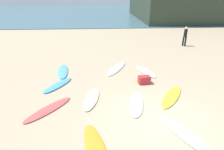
# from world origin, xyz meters

# --- Properties ---
(ground_plane) EXTENTS (120.00, 120.00, 0.00)m
(ground_plane) POSITION_xyz_m (0.00, 0.00, 0.00)
(ground_plane) COLOR tan
(ocean_water) EXTENTS (120.00, 40.00, 0.08)m
(ocean_water) POSITION_xyz_m (0.00, 38.72, 0.04)
(ocean_water) COLOR #426675
(ocean_water) RESTS_ON ground_plane
(surfboard_0) EXTENTS (0.91, 2.03, 0.09)m
(surfboard_0) POSITION_xyz_m (-2.44, 1.73, 0.04)
(surfboard_0) COLOR beige
(surfboard_0) RESTS_ON ground_plane
(surfboard_1) EXTENTS (1.46, 1.93, 0.09)m
(surfboard_1) POSITION_xyz_m (-4.18, 3.16, 0.04)
(surfboard_1) COLOR #489ADE
(surfboard_1) RESTS_ON ground_plane
(surfboard_2) EXTENTS (1.48, 2.26, 0.09)m
(surfboard_2) POSITION_xyz_m (0.76, -0.74, 0.04)
(surfboard_2) COLOR silver
(surfboard_2) RESTS_ON ground_plane
(surfboard_3) EXTENTS (1.16, 2.45, 0.08)m
(surfboard_3) POSITION_xyz_m (-2.18, -1.22, 0.04)
(surfboard_3) COLOR orange
(surfboard_3) RESTS_ON ground_plane
(surfboard_4) EXTENTS (1.61, 2.48, 0.08)m
(surfboard_4) POSITION_xyz_m (-1.01, 5.24, 0.04)
(surfboard_4) COLOR white
(surfboard_4) RESTS_ON ground_plane
(surfboard_5) EXTENTS (1.82, 2.06, 0.07)m
(surfboard_5) POSITION_xyz_m (-4.13, 1.03, 0.04)
(surfboard_5) COLOR #DB4D4D
(surfboard_5) RESTS_ON ground_plane
(surfboard_6) EXTENTS (1.79, 2.21, 0.08)m
(surfboard_6) POSITION_xyz_m (1.17, 1.71, 0.04)
(surfboard_6) COLOR yellow
(surfboard_6) RESTS_ON ground_plane
(surfboard_7) EXTENTS (0.95, 2.01, 0.08)m
(surfboard_7) POSITION_xyz_m (-0.54, 1.19, 0.04)
(surfboard_7) COLOR white
(surfboard_7) RESTS_ON ground_plane
(surfboard_8) EXTENTS (1.20, 2.05, 0.08)m
(surfboard_8) POSITION_xyz_m (0.64, 4.65, 0.04)
(surfboard_8) COLOR silver
(surfboard_8) RESTS_ON ground_plane
(surfboard_9) EXTENTS (0.88, 2.27, 0.09)m
(surfboard_9) POSITION_xyz_m (-4.25, 4.96, 0.04)
(surfboard_9) COLOR #50A1DB
(surfboard_9) RESTS_ON ground_plane
(beachgoer_near) EXTENTS (0.39, 0.39, 1.65)m
(beachgoer_near) POSITION_xyz_m (5.28, 10.16, 0.91)
(beachgoer_near) COLOR black
(beachgoer_near) RESTS_ON ground_plane
(beach_cooler) EXTENTS (0.64, 0.44, 0.41)m
(beach_cooler) POSITION_xyz_m (0.22, 3.14, 0.20)
(beach_cooler) COLOR #B2282D
(beach_cooler) RESTS_ON ground_plane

